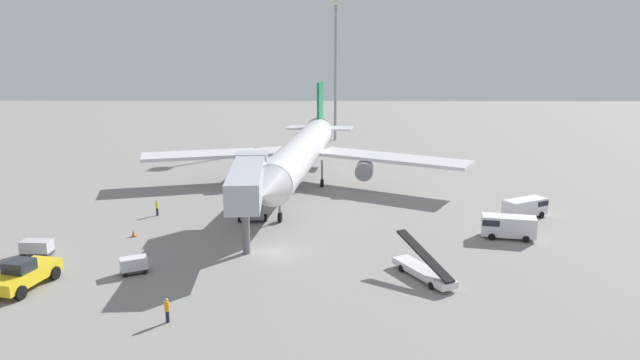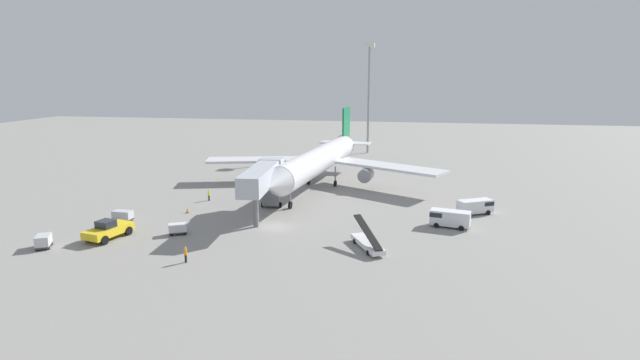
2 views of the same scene
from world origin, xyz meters
TOP-DOWN VIEW (x-y plane):
  - ground_plane at (0.00, 0.00)m, footprint 300.00×300.00m
  - airplane_at_gate at (1.86, 25.06)m, footprint 45.11×47.83m
  - jet_bridge at (-2.70, 4.61)m, footprint 4.34×16.26m
  - pushback_tug at (-19.01, -8.24)m, footprint 3.97×6.48m
  - belt_loader_truck at (13.06, -6.07)m, footprint 4.62×6.77m
  - service_van_rear_left at (27.39, 11.39)m, footprint 5.46×4.19m
  - service_van_mid_right at (23.05, 4.24)m, footprint 5.48×3.07m
  - baggage_cart_rear_right at (-11.20, -5.25)m, footprint 2.51×2.05m
  - baggage_cart_outer_right at (-21.45, -1.16)m, footprint 2.65×1.44m
  - baggage_cart_near_right at (-24.52, -12.68)m, footprint 2.36×2.70m
  - ground_crew_worker_foreground at (-14.11, 11.63)m, footprint 0.40×0.40m
  - ground_crew_worker_midground at (-6.01, -13.93)m, footprint 0.41×0.41m
  - safety_cone_alpha at (-14.40, 4.27)m, footprint 0.48×0.48m
  - apron_light_mast at (6.89, 65.27)m, footprint 2.40×2.40m

SIDE VIEW (x-z plane):
  - ground_plane at x=0.00m, z-range 0.00..0.00m
  - safety_cone_alpha at x=-14.40m, z-range 0.00..0.73m
  - belt_loader_truck at x=13.06m, z-range -0.85..2.38m
  - baggage_cart_rear_right at x=-11.20m, z-range 0.08..1.51m
  - baggage_cart_outer_right at x=-21.45m, z-range 0.08..1.55m
  - baggage_cart_near_right at x=-24.52m, z-range 0.08..1.63m
  - ground_crew_worker_foreground at x=-14.11m, z-range 0.05..1.85m
  - ground_crew_worker_midground at x=-6.01m, z-range 0.05..1.86m
  - pushback_tug at x=-19.01m, z-range -0.08..2.32m
  - service_van_rear_left at x=27.39m, z-range 0.15..2.27m
  - service_van_mid_right at x=23.05m, z-range 0.16..2.43m
  - airplane_at_gate at x=1.86m, z-range -1.55..11.52m
  - jet_bridge at x=-2.70m, z-range 1.86..9.39m
  - apron_light_mast at x=6.89m, z-range 5.13..32.62m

